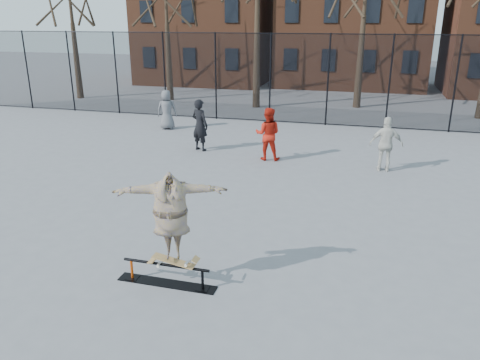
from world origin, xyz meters
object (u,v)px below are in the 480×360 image
(skateboard, at_px, (174,262))
(bystander_grey, at_px, (167,110))
(bystander_red, at_px, (268,134))
(bystander_black, at_px, (200,125))
(skater, at_px, (171,219))
(skate_rail, at_px, (167,276))
(bystander_white, at_px, (386,144))

(skateboard, height_order, bystander_grey, bystander_grey)
(bystander_grey, xyz_separation_m, bystander_red, (5.20, -3.39, 0.04))
(bystander_black, bearing_deg, skater, 128.66)
(skate_rail, xyz_separation_m, skater, (0.15, 0.00, 1.15))
(skate_rail, xyz_separation_m, skateboard, (0.15, 0.00, 0.30))
(bystander_black, distance_m, bystander_white, 6.51)
(skateboard, distance_m, bystander_grey, 12.81)
(skater, xyz_separation_m, bystander_red, (-0.08, 8.28, -0.42))
(skater, relative_size, bystander_red, 1.11)
(skate_rail, distance_m, bystander_grey, 12.76)
(skateboard, bearing_deg, bystander_white, 64.92)
(skate_rail, relative_size, bystander_black, 1.00)
(skateboard, distance_m, bystander_red, 8.29)
(bystander_red, height_order, bystander_white, bystander_red)
(bystander_grey, relative_size, bystander_black, 0.91)
(skate_rail, distance_m, skateboard, 0.34)
(skater, height_order, bystander_black, skater)
(bystander_red, relative_size, bystander_white, 1.03)
(bystander_black, bearing_deg, bystander_white, -165.05)
(skate_rail, distance_m, bystander_black, 9.18)
(skateboard, height_order, skater, skater)
(bystander_red, bearing_deg, bystander_grey, -37.80)
(bystander_grey, bearing_deg, skater, 96.62)
(skateboard, height_order, bystander_black, bystander_black)
(skate_rail, relative_size, bystander_red, 1.05)
(bystander_black, relative_size, bystander_red, 1.05)
(skate_rail, height_order, bystander_white, bystander_white)
(skateboard, height_order, bystander_white, bystander_white)
(skate_rail, distance_m, skater, 1.16)
(skate_rail, xyz_separation_m, bystander_grey, (-5.12, 11.66, 0.69))
(skater, bearing_deg, bystander_grey, 94.87)
(bystander_black, bearing_deg, bystander_red, -169.32)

